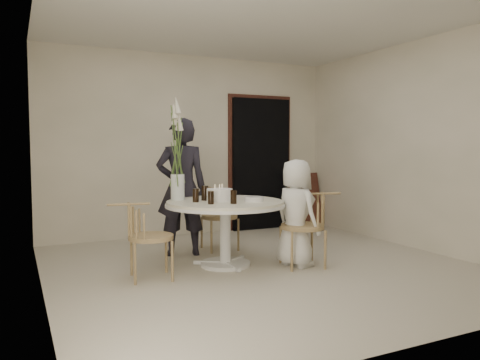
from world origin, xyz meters
name	(u,v)px	position (x,y,z in m)	size (l,w,h in m)	color
ground	(264,267)	(0.00, 0.00, 0.00)	(4.50, 4.50, 0.00)	beige
room_shell	(264,120)	(0.00, 0.00, 1.62)	(4.50, 4.50, 4.50)	silver
doorway	(261,164)	(1.15, 2.19, 1.05)	(1.00, 0.10, 2.10)	black
door_trim	(260,160)	(1.15, 2.23, 1.11)	(1.12, 0.03, 2.22)	#532D1C
table	(225,211)	(-0.35, 0.25, 0.62)	(1.33, 1.33, 0.73)	silver
picture_frame	(305,201)	(1.86, 1.95, 0.45)	(0.68, 0.05, 0.90)	#532D1C
chair_far	(217,209)	(-0.07, 1.15, 0.52)	(0.46, 0.49, 0.80)	tan
chair_right	(312,218)	(0.52, -0.18, 0.54)	(0.55, 0.52, 0.83)	tan
chair_left	(140,230)	(-1.34, 0.12, 0.51)	(0.50, 0.47, 0.78)	tan
girl	(182,187)	(-0.61, 0.96, 0.84)	(0.61, 0.40, 1.67)	black
boy	(296,213)	(0.35, -0.10, 0.60)	(0.58, 0.38, 1.19)	white
birthday_cake	(220,195)	(-0.42, 0.25, 0.80)	(0.28, 0.28, 0.19)	white
cola_tumbler_a	(211,198)	(-0.61, 0.04, 0.80)	(0.06, 0.06, 0.14)	black
cola_tumbler_b	(234,197)	(-0.38, -0.04, 0.80)	(0.07, 0.07, 0.14)	black
cola_tumbler_c	(196,195)	(-0.69, 0.28, 0.80)	(0.07, 0.07, 0.15)	black
cola_tumbler_d	(205,193)	(-0.54, 0.40, 0.81)	(0.08, 0.08, 0.16)	black
plate_stack	(254,199)	(-0.09, 0.07, 0.76)	(0.21, 0.21, 0.05)	silver
flower_vase	(177,157)	(-0.79, 0.57, 1.21)	(0.16, 0.16, 1.16)	silver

